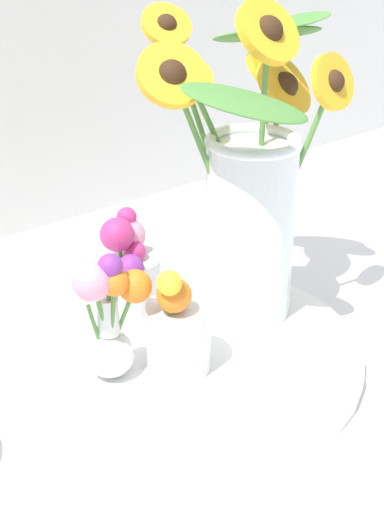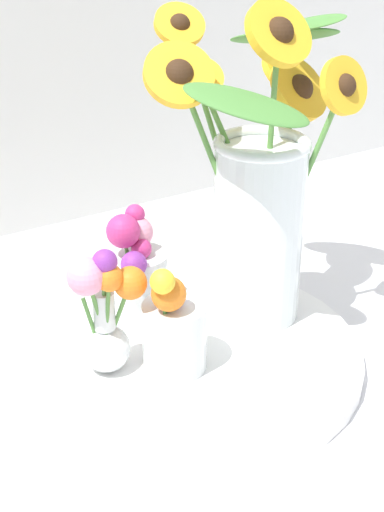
{
  "view_description": "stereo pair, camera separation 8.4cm",
  "coord_description": "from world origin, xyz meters",
  "px_view_note": "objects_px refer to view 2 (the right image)",
  "views": [
    {
      "loc": [
        -0.44,
        -0.53,
        0.54
      ],
      "look_at": [
        0.02,
        0.06,
        0.15
      ],
      "focal_mm": 50.0,
      "sensor_mm": 36.0,
      "label": 1
    },
    {
      "loc": [
        -0.37,
        -0.58,
        0.54
      ],
      "look_at": [
        0.02,
        0.06,
        0.15
      ],
      "focal_mm": 50.0,
      "sensor_mm": 36.0,
      "label": 2
    }
  ],
  "objects_px": {
    "mason_jar_sunflowers": "(259,197)",
    "vase_small_back": "(137,272)",
    "vase_small_center": "(173,329)",
    "serving_tray": "(192,353)",
    "vase_bulb_right": "(103,311)"
  },
  "relations": [
    {
      "from": "mason_jar_sunflowers",
      "to": "vase_small_center",
      "type": "height_order",
      "value": "mason_jar_sunflowers"
    },
    {
      "from": "vase_small_center",
      "to": "vase_bulb_right",
      "type": "xyz_separation_m",
      "value": [
        -0.07,
        0.03,
        0.03
      ]
    },
    {
      "from": "mason_jar_sunflowers",
      "to": "vase_small_back",
      "type": "height_order",
      "value": "mason_jar_sunflowers"
    },
    {
      "from": "mason_jar_sunflowers",
      "to": "vase_small_back",
      "type": "bearing_deg",
      "value": 155.1
    },
    {
      "from": "vase_small_back",
      "to": "mason_jar_sunflowers",
      "type": "bearing_deg",
      "value": -24.9
    },
    {
      "from": "serving_tray",
      "to": "mason_jar_sunflowers",
      "type": "relative_size",
      "value": 1.05
    },
    {
      "from": "mason_jar_sunflowers",
      "to": "vase_small_center",
      "type": "bearing_deg",
      "value": -160.67
    },
    {
      "from": "vase_small_back",
      "to": "serving_tray",
      "type": "bearing_deg",
      "value": -76.2
    },
    {
      "from": "vase_bulb_right",
      "to": "mason_jar_sunflowers",
      "type": "bearing_deg",
      "value": 5.32
    },
    {
      "from": "mason_jar_sunflowers",
      "to": "vase_small_back",
      "type": "distance_m",
      "value": 0.19
    },
    {
      "from": "mason_jar_sunflowers",
      "to": "vase_small_center",
      "type": "relative_size",
      "value": 2.79
    },
    {
      "from": "mason_jar_sunflowers",
      "to": "serving_tray",
      "type": "bearing_deg",
      "value": -165.11
    },
    {
      "from": "vase_bulb_right",
      "to": "vase_small_back",
      "type": "bearing_deg",
      "value": 44.72
    },
    {
      "from": "vase_bulb_right",
      "to": "serving_tray",
      "type": "bearing_deg",
      "value": -5.08
    },
    {
      "from": "serving_tray",
      "to": "vase_bulb_right",
      "type": "distance_m",
      "value": 0.15
    }
  ]
}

